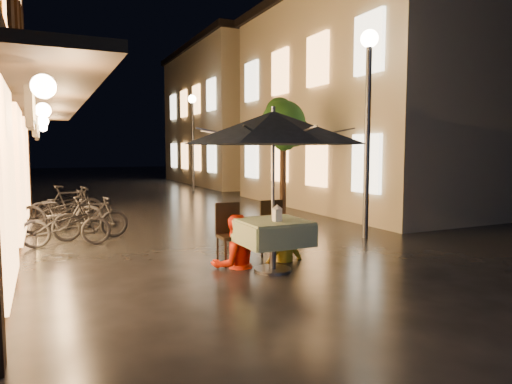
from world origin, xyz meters
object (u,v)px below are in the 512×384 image
person_orange (234,216)px  person_yellow (283,220)px  bicycle_0 (66,224)px  table_lantern (277,212)px  cafe_table (273,233)px  streetlamp_near (368,96)px  patio_umbrella (273,128)px

person_orange → person_yellow: size_ratio=1.17×
bicycle_0 → person_yellow: bearing=-125.9°
table_lantern → person_yellow: size_ratio=0.18×
cafe_table → person_orange: size_ratio=0.62×
table_lantern → streetlamp_near: bearing=29.4°
bicycle_0 → streetlamp_near: bearing=-102.2°
streetlamp_near → person_yellow: size_ratio=3.10×
cafe_table → bicycle_0: 4.24m
patio_umbrella → person_yellow: size_ratio=1.99×
table_lantern → person_orange: 0.77m
streetlamp_near → table_lantern: bearing=-150.6°
streetlamp_near → table_lantern: size_ratio=16.92×
cafe_table → patio_umbrella: size_ratio=0.36×
person_yellow → patio_umbrella: bearing=45.0°
person_yellow → bicycle_0: (-3.19, 2.71, -0.26)m
streetlamp_near → person_yellow: bearing=-158.0°
person_orange → bicycle_0: (-2.33, 2.72, -0.38)m
person_yellow → bicycle_0: 4.20m
streetlamp_near → cafe_table: 4.05m
table_lantern → cafe_table: bearing=90.0°
streetlamp_near → bicycle_0: bearing=163.3°
streetlamp_near → cafe_table: bearing=-152.7°
person_yellow → person_orange: bearing=-3.3°
streetlamp_near → table_lantern: streetlamp_near is taller
streetlamp_near → bicycle_0: size_ratio=2.63×
bicycle_0 → patio_umbrella: bearing=-135.1°
table_lantern → person_yellow: 0.82m
bicycle_0 → table_lantern: bearing=-136.3°
streetlamp_near → cafe_table: size_ratio=4.27×
streetlamp_near → bicycle_0: streetlamp_near is taller
patio_umbrella → cafe_table: bearing=-82.9°
patio_umbrella → table_lantern: 1.24m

